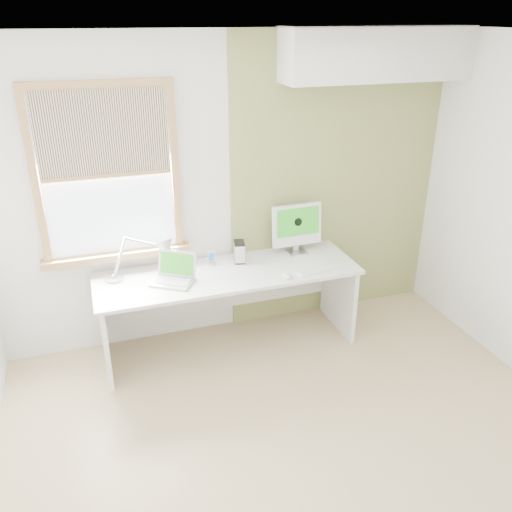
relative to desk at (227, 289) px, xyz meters
name	(u,v)px	position (x,y,z in m)	size (l,w,h in m)	color
room	(314,281)	(0.14, -1.44, 0.77)	(4.04, 3.54, 2.64)	tan
accent_wall	(336,182)	(1.14, 0.30, 0.77)	(2.00, 0.02, 2.60)	olive
soffit	(376,54)	(1.34, 0.13, 1.87)	(1.60, 0.40, 0.42)	white
window	(108,176)	(-0.86, 0.27, 1.01)	(1.20, 0.14, 1.42)	#AE8048
desk	(227,289)	(0.00, 0.00, 0.00)	(2.20, 0.70, 0.73)	white
desk_lamp	(156,253)	(-0.56, 0.09, 0.38)	(0.64, 0.26, 0.36)	#B0B2B5
laptop	(174,274)	(-0.45, -0.08, 0.25)	(0.41, 0.39, 0.23)	#B0B2B5
phone_dock	(211,260)	(-0.10, 0.13, 0.23)	(0.08, 0.08, 0.13)	#B0B2B5
external_drive	(239,252)	(0.15, 0.11, 0.29)	(0.11, 0.16, 0.18)	#B0B2B5
imac	(297,226)	(0.70, 0.14, 0.45)	(0.46, 0.15, 0.45)	#B0B2B5
keyboard	(320,269)	(0.74, -0.28, 0.20)	(0.43, 0.18, 0.02)	white
mouse	(287,276)	(0.43, -0.31, 0.21)	(0.06, 0.11, 0.03)	white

